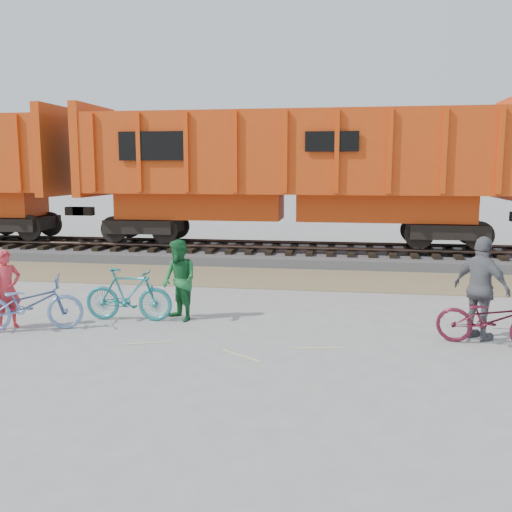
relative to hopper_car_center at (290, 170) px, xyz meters
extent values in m
plane|color=#9E9E99|center=(-0.55, -9.00, -3.01)|extent=(120.00, 120.00, 0.00)
cube|color=#8F7B58|center=(-0.55, -3.50, -3.00)|extent=(120.00, 3.00, 0.02)
cube|color=slate|center=(-0.55, 0.00, -2.86)|extent=(120.00, 4.00, 0.30)
cube|color=black|center=(-7.05, 0.00, -2.65)|extent=(0.22, 2.60, 0.12)
cube|color=black|center=(-0.55, 0.00, -2.65)|extent=(0.22, 2.60, 0.12)
cube|color=black|center=(5.95, 0.00, -2.65)|extent=(0.22, 2.60, 0.12)
cylinder|color=#382821|center=(-0.55, -0.72, -2.53)|extent=(120.00, 0.12, 0.12)
cylinder|color=#382821|center=(-0.55, 0.72, -2.53)|extent=(120.00, 0.12, 0.12)
cube|color=#CE3E0C|center=(-8.15, 0.00, 0.63)|extent=(0.30, 3.06, 3.10)
cube|color=black|center=(0.00, 0.00, -2.07)|extent=(11.20, 2.20, 0.80)
cube|color=#CC400E|center=(0.00, 0.00, -1.22)|extent=(11.76, 1.65, 0.90)
cube|color=#CC400E|center=(0.00, 0.00, 0.53)|extent=(14.00, 3.00, 2.60)
cube|color=#CE3E0C|center=(-6.85, 0.00, 0.63)|extent=(0.30, 3.06, 3.10)
cube|color=#CE3E0C|center=(6.85, 0.00, 0.63)|extent=(0.30, 3.06, 3.10)
cube|color=black|center=(-4.20, -1.58, 0.73)|extent=(2.20, 0.04, 0.90)
imported|color=#6789BD|center=(-3.98, -9.37, -2.49)|extent=(2.08, 1.36, 1.03)
imported|color=teal|center=(-2.40, -8.37, -2.47)|extent=(1.80, 0.59, 1.07)
imported|color=#531323|center=(4.39, -9.00, -2.53)|extent=(1.93, 1.14, 0.96)
imported|color=red|center=(-4.48, -9.27, -2.25)|extent=(0.61, 0.66, 1.52)
imported|color=#1E6B33|center=(-1.40, -8.17, -2.19)|extent=(1.01, 0.99, 1.64)
imported|color=slate|center=(4.29, -8.60, -2.07)|extent=(1.08, 1.10, 1.86)
camera|label=1|loc=(1.90, -19.02, 0.03)|focal=40.00mm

